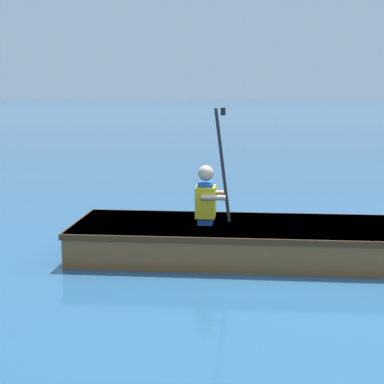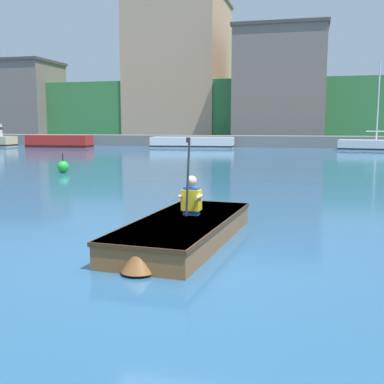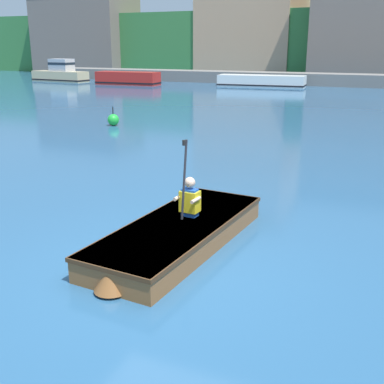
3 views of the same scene
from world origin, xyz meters
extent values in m
plane|color=#28567F|center=(0.00, 0.00, 0.00)|extent=(300.00, 300.00, 0.00)
cube|color=#387A3D|center=(0.00, 50.59, 3.09)|extent=(120.00, 20.00, 6.18)
cube|color=#75665B|center=(-30.97, 42.01, 4.18)|extent=(10.61, 6.35, 8.37)
cube|color=#75665B|center=(-1.20, 43.64, 5.26)|extent=(8.31, 11.58, 10.52)
cube|color=slate|center=(0.00, 33.34, 0.45)|extent=(54.71, 2.40, 0.90)
cube|color=red|center=(-17.24, 27.95, 0.49)|extent=(5.08, 1.71, 0.98)
cube|color=black|center=(-17.24, 27.95, 0.17)|extent=(5.12, 1.75, 0.10)
cube|color=white|center=(-7.13, 30.28, 0.42)|extent=(6.49, 2.26, 0.84)
cube|color=black|center=(-7.13, 30.28, 0.15)|extent=(6.53, 2.30, 0.10)
cube|color=#CCB789|center=(-24.37, 28.70, 0.42)|extent=(5.29, 1.93, 0.85)
cube|color=black|center=(-24.37, 28.70, 0.15)|extent=(5.34, 1.98, 0.10)
cube|color=#B2B2B7|center=(-24.11, 28.67, 1.36)|extent=(2.03, 1.34, 1.01)
cube|color=#19232D|center=(-24.11, 28.67, 1.48)|extent=(2.05, 1.37, 0.20)
cube|color=brown|center=(-0.11, 0.93, 0.18)|extent=(1.54, 3.62, 0.37)
cube|color=#482C16|center=(-0.11, 0.93, 0.34)|extent=(1.58, 3.67, 0.06)
cube|color=#482C16|center=(-0.11, 0.93, 0.33)|extent=(1.27, 3.11, 0.02)
cone|color=brown|center=(-0.24, -0.77, 0.20)|extent=(0.47, 0.47, 0.33)
cube|color=brown|center=(-0.08, 1.19, 0.32)|extent=(1.20, 0.25, 0.03)
cube|color=#1E4CA5|center=(-0.08, 1.28, 0.59)|extent=(0.25, 0.18, 0.45)
cube|color=yellow|center=(-0.08, 1.28, 0.61)|extent=(0.31, 0.23, 0.33)
sphere|color=beige|center=(-0.08, 1.28, 0.92)|extent=(0.17, 0.17, 0.17)
cylinder|color=beige|center=(-0.23, 1.20, 0.68)|extent=(0.08, 0.26, 0.06)
cylinder|color=beige|center=(0.06, 1.18, 0.68)|extent=(0.08, 0.26, 0.06)
cylinder|color=#232328|center=(-0.09, 1.10, 1.00)|extent=(0.05, 0.19, 1.22)
cylinder|color=black|center=(-0.09, 1.10, 1.57)|extent=(0.05, 0.05, 0.08)
sphere|color=green|center=(-7.34, 10.38, 0.22)|extent=(0.44, 0.44, 0.44)
cylinder|color=black|center=(-7.34, 10.38, 0.58)|extent=(0.04, 0.04, 0.28)
camera|label=1|loc=(-6.32, 1.34, 1.77)|focal=55.00mm
camera|label=2|loc=(1.74, -6.12, 1.81)|focal=45.00mm
camera|label=3|loc=(2.84, -5.28, 2.96)|focal=45.00mm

